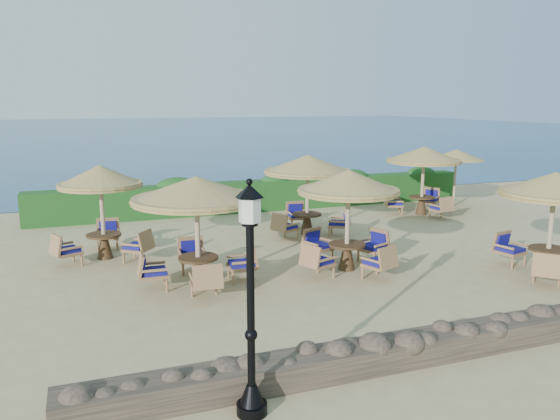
% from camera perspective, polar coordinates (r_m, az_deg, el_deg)
% --- Properties ---
extents(ground, '(120.00, 120.00, 0.00)m').
position_cam_1_polar(ground, '(15.81, 6.50, -4.80)').
color(ground, tan).
rests_on(ground, ground).
extents(sea, '(160.00, 160.00, 0.00)m').
position_cam_1_polar(sea, '(83.96, -15.46, 7.97)').
color(sea, navy).
rests_on(sea, ground).
extents(hedge, '(18.00, 0.90, 1.20)m').
position_cam_1_polar(hedge, '(22.19, -1.76, 1.54)').
color(hedge, '#143F14').
rests_on(hedge, ground).
extents(stone_wall, '(15.00, 0.65, 0.44)m').
position_cam_1_polar(stone_wall, '(10.88, 21.52, -11.97)').
color(stone_wall, brown).
rests_on(stone_wall, ground).
extents(lamp_post, '(0.44, 0.44, 3.31)m').
position_cam_1_polar(lamp_post, '(7.61, -3.07, -10.48)').
color(lamp_post, black).
rests_on(lamp_post, ground).
extents(extra_parasol, '(2.30, 2.30, 2.41)m').
position_cam_1_polar(extra_parasol, '(23.90, 17.95, 5.50)').
color(extra_parasol, tan).
rests_on(extra_parasol, ground).
extents(cafe_set_0, '(3.08, 3.08, 2.65)m').
position_cam_1_polar(cafe_set_0, '(12.99, -8.70, 0.17)').
color(cafe_set_0, tan).
rests_on(cafe_set_0, ground).
extents(cafe_set_1, '(2.87, 2.87, 2.65)m').
position_cam_1_polar(cafe_set_1, '(14.17, 7.12, 0.71)').
color(cafe_set_1, tan).
rests_on(cafe_set_1, ground).
extents(cafe_set_2, '(2.78, 2.78, 2.65)m').
position_cam_1_polar(cafe_set_2, '(15.21, 26.65, 0.68)').
color(cafe_set_2, tan).
rests_on(cafe_set_2, ground).
extents(cafe_set_3, '(2.75, 2.59, 2.65)m').
position_cam_1_polar(cafe_set_3, '(15.89, -18.17, 1.35)').
color(cafe_set_3, tan).
rests_on(cafe_set_3, ground).
extents(cafe_set_4, '(2.89, 2.89, 2.65)m').
position_cam_1_polar(cafe_set_4, '(17.90, 2.89, 3.48)').
color(cafe_set_4, tan).
rests_on(cafe_set_4, ground).
extents(cafe_set_5, '(2.87, 2.87, 2.65)m').
position_cam_1_polar(cafe_set_5, '(21.83, 14.76, 4.53)').
color(cafe_set_5, tan).
rests_on(cafe_set_5, ground).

